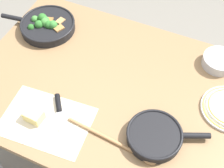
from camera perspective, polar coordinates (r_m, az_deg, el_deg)
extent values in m
plane|color=slate|center=(2.06, 0.00, -12.77)|extent=(14.00, 14.00, 0.00)
cube|color=olive|center=(1.43, 0.00, -0.84)|extent=(1.28, 0.90, 0.03)
cylinder|color=#BCBCC1|center=(2.12, -10.12, 6.27)|extent=(0.05, 0.05, 0.71)
cylinder|color=black|center=(1.69, -11.63, 10.32)|extent=(0.28, 0.28, 0.04)
torus|color=black|center=(1.67, -11.75, 10.84)|extent=(0.28, 0.28, 0.01)
cylinder|color=black|center=(1.77, -17.73, 11.49)|extent=(0.13, 0.04, 0.02)
cylinder|color=#357027|center=(1.68, -11.73, 10.08)|extent=(0.01, 0.01, 0.02)
sphere|color=#428438|center=(1.66, -11.88, 10.74)|extent=(0.04, 0.04, 0.04)
cylinder|color=#245B1C|center=(1.68, -13.05, 9.88)|extent=(0.02, 0.02, 0.02)
sphere|color=#2D6B28|center=(1.66, -13.22, 10.56)|extent=(0.04, 0.04, 0.04)
cylinder|color=#245B1C|center=(1.66, -10.95, 9.83)|extent=(0.01, 0.01, 0.02)
sphere|color=#2D6B28|center=(1.65, -11.08, 10.47)|extent=(0.04, 0.04, 0.04)
cylinder|color=#245B1C|center=(1.67, -11.32, 9.88)|extent=(0.02, 0.02, 0.02)
sphere|color=#2D6B28|center=(1.65, -11.47, 10.56)|extent=(0.04, 0.04, 0.04)
cylinder|color=#245B1C|center=(1.71, -12.44, 11.00)|extent=(0.02, 0.02, 0.03)
sphere|color=#2D6B28|center=(1.69, -12.61, 11.73)|extent=(0.05, 0.05, 0.05)
cylinder|color=#2C6823|center=(1.66, -10.59, 9.86)|extent=(0.02, 0.02, 0.03)
sphere|color=#387A33|center=(1.64, -10.74, 10.58)|extent=(0.05, 0.05, 0.05)
cylinder|color=#357027|center=(1.68, -11.95, 10.23)|extent=(0.02, 0.02, 0.03)
sphere|color=#428438|center=(1.66, -12.12, 10.95)|extent=(0.05, 0.05, 0.05)
cylinder|color=#205218|center=(1.68, -14.43, 9.45)|extent=(0.01, 0.01, 0.02)
sphere|color=#286023|center=(1.67, -14.58, 9.98)|extent=(0.03, 0.03, 0.03)
cylinder|color=#357027|center=(1.72, -12.43, 11.11)|extent=(0.01, 0.01, 0.02)
sphere|color=#428438|center=(1.70, -12.58, 11.71)|extent=(0.04, 0.04, 0.04)
cylinder|color=#2C6823|center=(1.70, -11.92, 10.62)|extent=(0.02, 0.02, 0.02)
sphere|color=#387A33|center=(1.68, -12.08, 11.30)|extent=(0.04, 0.04, 0.04)
cylinder|color=#357027|center=(1.72, -13.76, 10.85)|extent=(0.01, 0.01, 0.02)
sphere|color=#428438|center=(1.70, -13.91, 11.43)|extent=(0.04, 0.04, 0.04)
cube|color=olive|center=(1.69, -11.32, 10.88)|extent=(0.05, 0.06, 0.04)
cube|color=#AD7F4C|center=(1.68, -9.35, 10.96)|extent=(0.04, 0.05, 0.04)
cube|color=#9E703D|center=(1.67, -10.80, 10.32)|extent=(0.03, 0.03, 0.03)
cube|color=#9E703D|center=(1.68, -13.11, 9.94)|extent=(0.03, 0.04, 0.03)
cube|color=#9E703D|center=(1.64, -9.60, 9.63)|extent=(0.05, 0.06, 0.04)
cylinder|color=black|center=(1.27, 7.72, -9.42)|extent=(0.22, 0.22, 0.04)
torus|color=black|center=(1.25, 7.82, -8.99)|extent=(0.23, 0.23, 0.01)
cylinder|color=black|center=(1.30, 15.16, -9.10)|extent=(0.11, 0.07, 0.02)
cylinder|color=#DBC156|center=(1.27, 7.71, -9.46)|extent=(0.18, 0.18, 0.02)
cylinder|color=#A87A4C|center=(1.27, -1.31, -9.67)|extent=(0.35, 0.04, 0.02)
ellipsoid|color=#A87A4C|center=(1.24, 6.80, -13.50)|extent=(0.07, 0.05, 0.02)
cube|color=beige|center=(1.35, -11.91, -6.57)|extent=(0.39, 0.28, 0.00)
cube|color=silver|center=(1.32, -9.17, -7.67)|extent=(0.11, 0.13, 0.01)
cylinder|color=black|center=(1.37, -9.81, -3.41)|extent=(0.07, 0.08, 0.02)
cube|color=#EFD67A|center=(1.34, -14.11, -5.66)|extent=(0.08, 0.06, 0.05)
cylinder|color=#B7B7BC|center=(1.56, 18.99, 3.97)|extent=(0.16, 0.16, 0.05)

